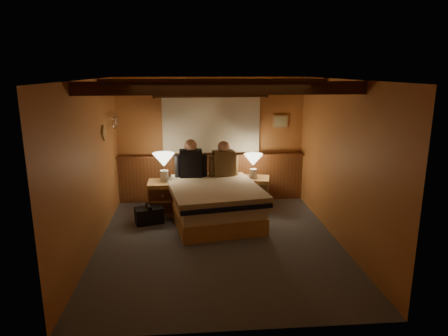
{
  "coord_description": "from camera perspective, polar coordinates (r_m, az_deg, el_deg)",
  "views": [
    {
      "loc": [
        -0.39,
        -5.55,
        2.53
      ],
      "look_at": [
        0.11,
        0.4,
        1.06
      ],
      "focal_mm": 32.0,
      "sensor_mm": 36.0,
      "label": 1
    }
  ],
  "objects": [
    {
      "name": "person_right",
      "position": [
        7.29,
        -0.05,
        0.94
      ],
      "size": [
        0.55,
        0.28,
        0.68
      ],
      "rotation": [
        0.0,
        0.0,
        0.18
      ],
      "color": "#4F391F",
      "rests_on": "bed"
    },
    {
      "name": "wall_left",
      "position": [
        5.87,
        -18.55,
        0.06
      ],
      "size": [
        0.0,
        4.2,
        4.2
      ],
      "primitive_type": "plane",
      "rotation": [
        1.57,
        0.0,
        1.57
      ],
      "color": "#B97542",
      "rests_on": "floor"
    },
    {
      "name": "nightstand_left",
      "position": [
        7.26,
        -8.6,
        -4.2
      ],
      "size": [
        0.55,
        0.49,
        0.59
      ],
      "rotation": [
        0.0,
        0.0,
        0.01
      ],
      "color": "tan",
      "rests_on": "floor"
    },
    {
      "name": "coat_rail",
      "position": [
        7.3,
        -15.35,
        6.59
      ],
      "size": [
        0.05,
        0.55,
        0.24
      ],
      "color": "silver",
      "rests_on": "wall_left"
    },
    {
      "name": "framed_print",
      "position": [
        7.88,
        8.07,
        6.59
      ],
      "size": [
        0.3,
        0.04,
        0.25
      ],
      "color": "tan",
      "rests_on": "wall_back"
    },
    {
      "name": "nightstand_right",
      "position": [
        7.55,
        4.43,
        -3.47
      ],
      "size": [
        0.6,
        0.56,
        0.57
      ],
      "rotation": [
        0.0,
        0.0,
        -0.21
      ],
      "color": "tan",
      "rests_on": "floor"
    },
    {
      "name": "ceiling",
      "position": [
        5.56,
        -0.79,
        12.54
      ],
      "size": [
        4.2,
        4.2,
        0.0
      ],
      "primitive_type": "plane",
      "rotation": [
        3.14,
        0.0,
        0.0
      ],
      "color": "#B98B45",
      "rests_on": "wall_back"
    },
    {
      "name": "lamp_right",
      "position": [
        7.37,
        4.2,
        0.97
      ],
      "size": [
        0.35,
        0.35,
        0.45
      ],
      "color": "silver",
      "rests_on": "nightstand_right"
    },
    {
      "name": "wall_right",
      "position": [
        6.11,
        16.35,
        0.73
      ],
      "size": [
        0.0,
        4.2,
        4.2
      ],
      "primitive_type": "plane",
      "rotation": [
        1.57,
        0.0,
        -1.57
      ],
      "color": "#B97542",
      "rests_on": "floor"
    },
    {
      "name": "wall_back",
      "position": [
        7.77,
        -1.84,
        4.01
      ],
      "size": [
        3.6,
        0.0,
        3.6
      ],
      "primitive_type": "plane",
      "rotation": [
        1.57,
        0.0,
        0.0
      ],
      "color": "#B97542",
      "rests_on": "floor"
    },
    {
      "name": "lamp_left",
      "position": [
        7.13,
        -8.6,
        0.91
      ],
      "size": [
        0.39,
        0.39,
        0.51
      ],
      "color": "silver",
      "rests_on": "nightstand_left"
    },
    {
      "name": "curtain_window",
      "position": [
        7.65,
        -1.83,
        6.29
      ],
      "size": [
        2.18,
        0.09,
        1.11
      ],
      "color": "#432610",
      "rests_on": "wall_back"
    },
    {
      "name": "floor",
      "position": [
        6.11,
        -0.72,
        -10.6
      ],
      "size": [
        4.2,
        4.2,
        0.0
      ],
      "primitive_type": "plane",
      "color": "#484E56",
      "rests_on": "ground"
    },
    {
      "name": "wall_front",
      "position": [
        3.71,
        1.53,
        -7.1
      ],
      "size": [
        3.6,
        0.0,
        3.6
      ],
      "primitive_type": "plane",
      "rotation": [
        -1.57,
        0.0,
        0.0
      ],
      "color": "#B97542",
      "rests_on": "floor"
    },
    {
      "name": "ceiling_beams",
      "position": [
        5.71,
        -0.9,
        11.67
      ],
      "size": [
        3.6,
        1.65,
        0.16
      ],
      "color": "#432610",
      "rests_on": "ceiling"
    },
    {
      "name": "bed",
      "position": [
        6.85,
        -1.47,
        -4.89
      ],
      "size": [
        1.71,
        2.06,
        0.63
      ],
      "rotation": [
        0.0,
        0.0,
        0.17
      ],
      "color": "tan",
      "rests_on": "floor"
    },
    {
      "name": "wainscot",
      "position": [
        7.86,
        -1.78,
        -1.21
      ],
      "size": [
        3.6,
        0.23,
        0.94
      ],
      "color": "brown",
      "rests_on": "wall_back"
    },
    {
      "name": "duffel_bag",
      "position": [
        6.9,
        -10.65,
        -6.63
      ],
      "size": [
        0.51,
        0.39,
        0.33
      ],
      "rotation": [
        0.0,
        0.0,
        0.29
      ],
      "color": "black",
      "rests_on": "floor"
    },
    {
      "name": "person_left",
      "position": [
        7.25,
        -4.77,
        0.95
      ],
      "size": [
        0.59,
        0.25,
        0.71
      ],
      "rotation": [
        0.0,
        0.0,
        0.04
      ],
      "color": "black",
      "rests_on": "bed"
    }
  ]
}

